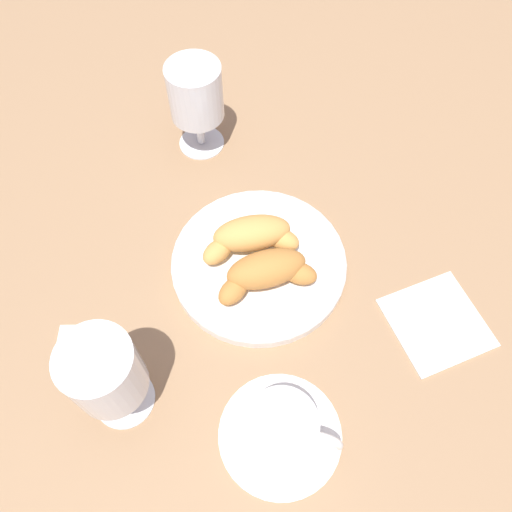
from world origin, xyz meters
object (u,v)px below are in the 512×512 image
object	(u,v)px
pastry_plate	(256,264)
croissant_small	(264,273)
juice_glass_left	(104,373)
croissant_large	(249,237)
sugar_packet	(78,338)
folded_napkin	(437,322)
coffee_cup_near	(282,430)
juice_glass_right	(196,96)

from	to	relation	value
pastry_plate	croissant_small	size ratio (longest dim) A/B	1.66
pastry_plate	juice_glass_left	xyz separation A→B (m)	(0.20, 0.11, 0.08)
croissant_large	croissant_small	xyz separation A→B (m)	(-0.00, 0.06, 0.00)
pastry_plate	sugar_packet	distance (m)	0.24
croissant_small	folded_napkin	size ratio (longest dim) A/B	1.25
folded_napkin	coffee_cup_near	bearing A→B (deg)	15.37
pastry_plate	coffee_cup_near	world-z (taller)	coffee_cup_near
croissant_small	coffee_cup_near	distance (m)	0.18
croissant_large	pastry_plate	bearing A→B (deg)	91.88
pastry_plate	juice_glass_right	distance (m)	0.25
sugar_packet	coffee_cup_near	bearing A→B (deg)	154.58
croissant_large	sugar_packet	xyz separation A→B (m)	(0.23, 0.05, -0.04)
coffee_cup_near	folded_napkin	world-z (taller)	coffee_cup_near
juice_glass_left	juice_glass_right	world-z (taller)	same
croissant_large	coffee_cup_near	size ratio (longest dim) A/B	1.00
pastry_plate	folded_napkin	size ratio (longest dim) A/B	2.06
coffee_cup_near	croissant_small	bearing A→B (deg)	-103.68
croissant_large	juice_glass_right	distance (m)	0.22
coffee_cup_near	juice_glass_left	size ratio (longest dim) A/B	0.97
croissant_large	juice_glass_left	world-z (taller)	juice_glass_left
croissant_large	folded_napkin	distance (m)	0.26
juice_glass_left	sugar_packet	xyz separation A→B (m)	(0.04, -0.09, -0.09)
sugar_packet	croissant_large	bearing A→B (deg)	-149.79
croissant_small	coffee_cup_near	size ratio (longest dim) A/B	1.01
croissant_large	juice_glass_right	world-z (taller)	juice_glass_right
coffee_cup_near	folded_napkin	size ratio (longest dim) A/B	1.24
sugar_packet	folded_napkin	distance (m)	0.44
croissant_large	folded_napkin	size ratio (longest dim) A/B	1.23
folded_napkin	croissant_large	bearing A→B (deg)	-42.75
juice_glass_left	juice_glass_right	distance (m)	0.40
croissant_small	sugar_packet	distance (m)	0.24
croissant_large	folded_napkin	bearing A→B (deg)	137.25
coffee_cup_near	juice_glass_right	distance (m)	0.45
croissant_large	croissant_small	distance (m)	0.06
juice_glass_left	juice_glass_right	xyz separation A→B (m)	(-0.19, -0.35, -0.00)
juice_glass_right	croissant_large	bearing A→B (deg)	91.65
croissant_large	folded_napkin	xyz separation A→B (m)	(-0.19, 0.17, -0.04)
pastry_plate	folded_napkin	world-z (taller)	pastry_plate
pastry_plate	sugar_packet	world-z (taller)	pastry_plate
croissant_large	sugar_packet	world-z (taller)	croissant_large
croissant_small	coffee_cup_near	bearing A→B (deg)	76.32
pastry_plate	coffee_cup_near	distance (m)	0.21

